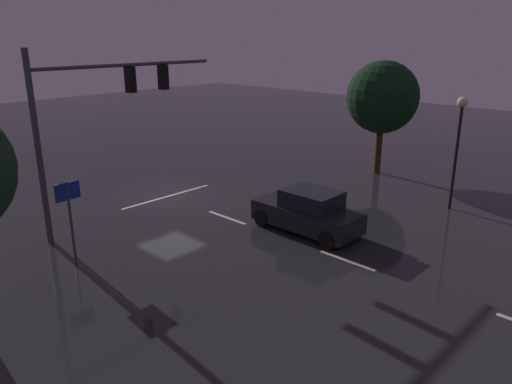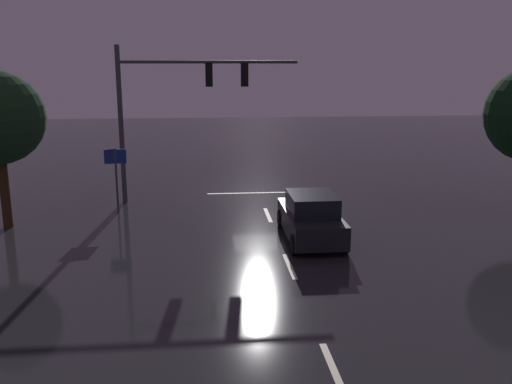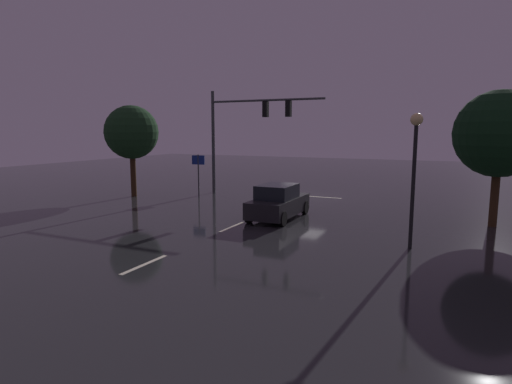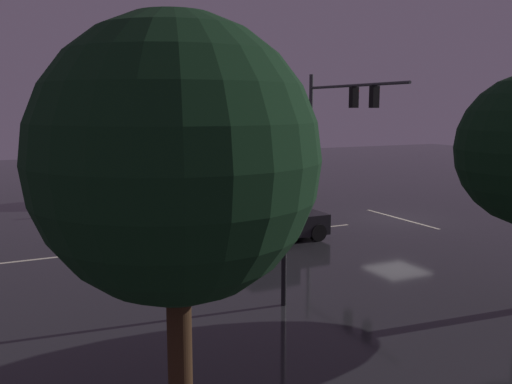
{
  "view_description": "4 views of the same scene",
  "coord_description": "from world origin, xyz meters",
  "px_view_note": "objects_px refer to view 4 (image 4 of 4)",
  "views": [
    {
      "loc": [
        13.29,
        18.3,
        7.42
      ],
      "look_at": [
        0.48,
        6.15,
        1.72
      ],
      "focal_mm": 34.66,
      "sensor_mm": 36.0,
      "label": 1
    },
    {
      "loc": [
        2.52,
        25.94,
        6.1
      ],
      "look_at": [
        0.72,
        6.43,
        1.56
      ],
      "focal_mm": 38.51,
      "sensor_mm": 36.0,
      "label": 2
    },
    {
      "loc": [
        -8.87,
        26.42,
        4.28
      ],
      "look_at": [
        0.53,
        6.36,
        1.08
      ],
      "focal_mm": 29.65,
      "sensor_mm": 36.0,
      "label": 3
    },
    {
      "loc": [
        -19.85,
        17.07,
        5.21
      ],
      "look_at": [
        0.09,
        7.43,
        1.78
      ],
      "focal_mm": 38.52,
      "sensor_mm": 36.0,
      "label": 4
    }
  ],
  "objects_px": {
    "traffic_signal_assembly": "(337,115)",
    "route_sign": "(280,167)",
    "car_approaching": "(271,221)",
    "tree_left_far": "(176,161)",
    "street_lamp_left_kerb": "(285,176)",
    "tree_right_far": "(222,125)"
  },
  "relations": [
    {
      "from": "traffic_signal_assembly",
      "to": "car_approaching",
      "type": "height_order",
      "value": "traffic_signal_assembly"
    },
    {
      "from": "car_approaching",
      "to": "tree_left_far",
      "type": "bearing_deg",
      "value": 147.05
    },
    {
      "from": "street_lamp_left_kerb",
      "to": "tree_right_far",
      "type": "bearing_deg",
      "value": -17.31
    },
    {
      "from": "tree_left_far",
      "to": "traffic_signal_assembly",
      "type": "bearing_deg",
      "value": -39.98
    },
    {
      "from": "tree_left_far",
      "to": "tree_right_far",
      "type": "xyz_separation_m",
      "value": [
        22.8,
        -10.01,
        -0.3
      ]
    },
    {
      "from": "car_approaching",
      "to": "route_sign",
      "type": "relative_size",
      "value": 1.59
    },
    {
      "from": "tree_right_far",
      "to": "street_lamp_left_kerb",
      "type": "bearing_deg",
      "value": 162.69
    },
    {
      "from": "car_approaching",
      "to": "traffic_signal_assembly",
      "type": "bearing_deg",
      "value": -52.05
    },
    {
      "from": "street_lamp_left_kerb",
      "to": "tree_right_far",
      "type": "distance_m",
      "value": 18.64
    },
    {
      "from": "traffic_signal_assembly",
      "to": "tree_left_far",
      "type": "bearing_deg",
      "value": 140.02
    },
    {
      "from": "traffic_signal_assembly",
      "to": "route_sign",
      "type": "bearing_deg",
      "value": 37.46
    },
    {
      "from": "route_sign",
      "to": "tree_right_far",
      "type": "xyz_separation_m",
      "value": [
        3.91,
        1.78,
        2.19
      ]
    },
    {
      "from": "car_approaching",
      "to": "route_sign",
      "type": "distance_m",
      "value": 8.7
    },
    {
      "from": "traffic_signal_assembly",
      "to": "street_lamp_left_kerb",
      "type": "height_order",
      "value": "traffic_signal_assembly"
    },
    {
      "from": "traffic_signal_assembly",
      "to": "tree_left_far",
      "type": "height_order",
      "value": "traffic_signal_assembly"
    },
    {
      "from": "car_approaching",
      "to": "route_sign",
      "type": "bearing_deg",
      "value": -30.47
    },
    {
      "from": "route_sign",
      "to": "street_lamp_left_kerb",
      "type": "bearing_deg",
      "value": 152.17
    },
    {
      "from": "traffic_signal_assembly",
      "to": "car_approaching",
      "type": "bearing_deg",
      "value": 127.95
    },
    {
      "from": "tree_left_far",
      "to": "route_sign",
      "type": "bearing_deg",
      "value": -31.99
    },
    {
      "from": "car_approaching",
      "to": "tree_left_far",
      "type": "xyz_separation_m",
      "value": [
        -11.45,
        7.42,
        3.68
      ]
    },
    {
      "from": "traffic_signal_assembly",
      "to": "route_sign",
      "type": "distance_m",
      "value": 4.26
    },
    {
      "from": "route_sign",
      "to": "tree_left_far",
      "type": "bearing_deg",
      "value": 148.01
    }
  ]
}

